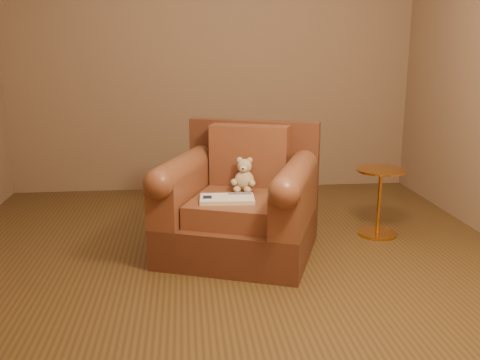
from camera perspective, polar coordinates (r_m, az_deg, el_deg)
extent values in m
plane|color=#533A1C|center=(3.65, -0.99, -8.75)|extent=(4.00, 4.00, 0.00)
cube|color=#856852|center=(5.37, -3.00, 13.27)|extent=(4.00, 0.02, 2.70)
cube|color=#856852|center=(1.39, 6.25, 11.51)|extent=(4.00, 0.02, 2.70)
cube|color=#572D1D|center=(3.77, -0.08, -5.79)|extent=(1.25, 1.22, 0.28)
cube|color=#572D1D|center=(4.04, 1.44, 2.09)|extent=(0.95, 0.44, 0.61)
cube|color=brown|center=(3.66, -0.28, -2.91)|extent=(0.78, 0.85, 0.15)
cube|color=brown|center=(3.90, 1.01, 2.63)|extent=(0.59, 0.35, 0.44)
cube|color=brown|center=(3.75, -6.10, -1.23)|extent=(0.48, 0.85, 0.31)
cube|color=brown|center=(3.56, 5.86, -2.08)|extent=(0.48, 0.85, 0.31)
cylinder|color=brown|center=(3.71, -6.16, 1.11)|extent=(0.48, 0.85, 0.20)
cylinder|color=brown|center=(3.52, 5.93, 0.39)|extent=(0.48, 0.85, 0.20)
ellipsoid|color=#C4AC89|center=(3.79, 0.46, -0.08)|extent=(0.14, 0.13, 0.15)
sphere|color=#C4AC89|center=(3.78, 0.49, 1.48)|extent=(0.10, 0.10, 0.10)
ellipsoid|color=#C4AC89|center=(3.78, -0.04, 2.16)|extent=(0.04, 0.02, 0.04)
ellipsoid|color=#C4AC89|center=(3.77, 1.04, 2.12)|extent=(0.04, 0.02, 0.04)
ellipsoid|color=beige|center=(3.73, 0.36, 1.18)|extent=(0.05, 0.03, 0.04)
sphere|color=black|center=(3.72, 0.32, 1.21)|extent=(0.01, 0.01, 0.01)
ellipsoid|color=#C4AC89|center=(3.75, -0.67, -0.25)|extent=(0.05, 0.09, 0.05)
ellipsoid|color=#C4AC89|center=(3.73, 1.29, -0.34)|extent=(0.05, 0.09, 0.05)
ellipsoid|color=#C4AC89|center=(3.73, -0.34, -1.03)|extent=(0.06, 0.09, 0.05)
ellipsoid|color=#C4AC89|center=(3.72, 0.81, -1.08)|extent=(0.06, 0.09, 0.05)
cube|color=beige|center=(3.53, -1.39, -2.06)|extent=(0.37, 0.24, 0.03)
cube|color=white|center=(3.53, -2.84, -1.86)|extent=(0.19, 0.22, 0.00)
cube|color=white|center=(3.53, 0.06, -1.82)|extent=(0.19, 0.22, 0.00)
cube|color=beige|center=(3.53, -1.39, -1.83)|extent=(0.02, 0.21, 0.00)
cube|color=#0F1638|center=(3.53, -3.50, -1.84)|extent=(0.06, 0.08, 0.00)
cube|color=slate|center=(3.61, 0.00, -1.47)|extent=(0.16, 0.05, 0.00)
cylinder|color=gold|center=(4.29, 14.42, -5.54)|extent=(0.30, 0.30, 0.02)
cylinder|color=gold|center=(4.22, 14.62, -2.33)|extent=(0.03, 0.03, 0.49)
cylinder|color=gold|center=(4.15, 14.84, 1.02)|extent=(0.37, 0.37, 0.02)
cylinder|color=gold|center=(4.16, 14.83, 0.85)|extent=(0.03, 0.03, 0.02)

